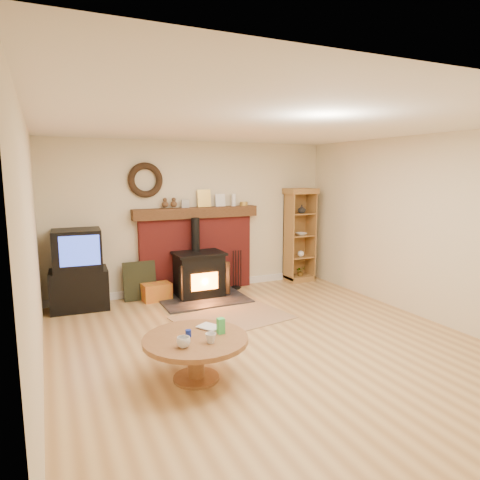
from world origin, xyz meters
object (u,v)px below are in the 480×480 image
curio_cabinet (299,235)px  coffee_table (196,345)px  tv_unit (78,271)px  wood_stove (200,275)px

curio_cabinet → coffee_table: 4.35m
tv_unit → wood_stove: bearing=-5.9°
wood_stove → coffee_table: (-1.00, -2.72, -0.01)m
tv_unit → curio_cabinet: 4.01m
wood_stove → curio_cabinet: size_ratio=0.79×
coffee_table → wood_stove: bearing=69.9°
curio_cabinet → coffee_table: size_ratio=1.68×
tv_unit → curio_cabinet: curio_cabinet is taller
curio_cabinet → coffee_table: bearing=-136.1°
tv_unit → coffee_table: bearing=-73.2°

